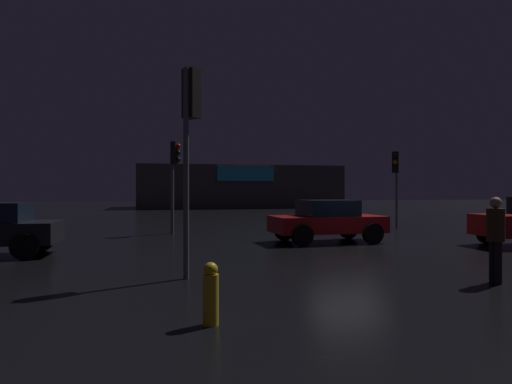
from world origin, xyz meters
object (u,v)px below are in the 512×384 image
(traffic_signal_cross_left, at_px, (190,122))
(pedestrian, at_px, (496,233))
(traffic_signal_cross_right, at_px, (174,168))
(traffic_signal_opposite, at_px, (396,170))
(fire_hydrant, at_px, (211,294))
(car_crossing, at_px, (327,220))
(store_building, at_px, (238,187))

(traffic_signal_cross_left, distance_m, pedestrian, 6.55)
(traffic_signal_cross_left, bearing_deg, pedestrian, -17.67)
(traffic_signal_cross_left, relative_size, traffic_signal_cross_right, 1.13)
(traffic_signal_opposite, distance_m, fire_hydrant, 17.53)
(traffic_signal_cross_right, relative_size, pedestrian, 2.27)
(traffic_signal_cross_right, distance_m, pedestrian, 13.21)
(traffic_signal_cross_left, height_order, fire_hydrant, traffic_signal_cross_left)
(traffic_signal_cross_right, height_order, pedestrian, traffic_signal_cross_right)
(car_crossing, height_order, pedestrian, pedestrian)
(traffic_signal_cross_right, height_order, car_crossing, traffic_signal_cross_right)
(traffic_signal_opposite, bearing_deg, pedestrian, -110.99)
(pedestrian, bearing_deg, store_building, 87.14)
(pedestrian, distance_m, fire_hydrant, 6.07)
(store_building, distance_m, pedestrian, 40.68)
(traffic_signal_cross_left, distance_m, fire_hydrant, 4.48)
(store_building, height_order, traffic_signal_cross_left, traffic_signal_cross_left)
(store_building, xyz_separation_m, traffic_signal_opposite, (2.66, -28.39, 0.62))
(store_building, xyz_separation_m, fire_hydrant, (-7.86, -42.21, -1.74))
(fire_hydrant, bearing_deg, traffic_signal_opposite, 52.72)
(car_crossing, distance_m, fire_hydrant, 10.41)
(traffic_signal_opposite, bearing_deg, store_building, 95.36)
(car_crossing, bearing_deg, fire_hydrant, -119.83)
(traffic_signal_cross_right, bearing_deg, store_building, 74.85)
(traffic_signal_cross_left, relative_size, pedestrian, 2.57)
(store_building, relative_size, traffic_signal_opposite, 5.64)
(store_building, distance_m, car_crossing, 33.32)
(store_building, bearing_deg, fire_hydrant, -100.55)
(traffic_signal_cross_left, xyz_separation_m, traffic_signal_cross_right, (0.07, 9.87, -0.49))
(store_building, relative_size, traffic_signal_cross_right, 5.36)
(traffic_signal_cross_left, bearing_deg, traffic_signal_opposite, 44.51)
(car_crossing, relative_size, fire_hydrant, 4.60)
(store_building, relative_size, fire_hydrant, 24.09)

